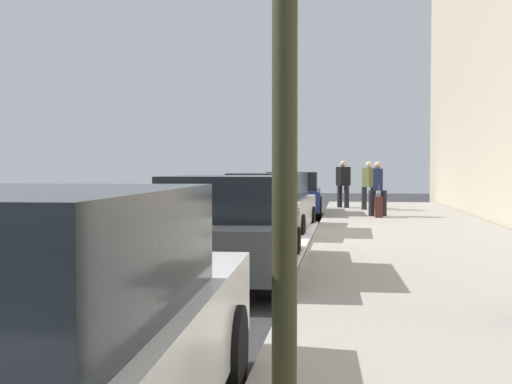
{
  "coord_description": "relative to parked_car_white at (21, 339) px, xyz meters",
  "views": [
    {
      "loc": [
        -14.72,
        -1.66,
        1.61
      ],
      "look_at": [
        -1.43,
        0.18,
        1.12
      ],
      "focal_mm": 44.68,
      "sensor_mm": 36.0,
      "label": 1
    }
  ],
  "objects": [
    {
      "name": "parked_car_white",
      "position": [
        0.0,
        0.0,
        0.0
      ],
      "size": [
        4.45,
        2.03,
        1.51
      ],
      "color": "black",
      "rests_on": "ground"
    },
    {
      "name": "parked_car_charcoal",
      "position": [
        6.15,
        0.04,
        0.0
      ],
      "size": [
        4.52,
        1.99,
        1.51
      ],
      "color": "black",
      "rests_on": "ground"
    },
    {
      "name": "snow_bank_curb",
      "position": [
        10.13,
        -0.63,
        -0.65
      ],
      "size": [
        7.43,
        0.56,
        0.22
      ],
      "primitive_type": "cube",
      "color": "white",
      "rests_on": "ground"
    },
    {
      "name": "parked_car_navy",
      "position": [
        18.38,
        0.1,
        0.0
      ],
      "size": [
        4.55,
        2.01,
        1.51
      ],
      "color": "black",
      "rests_on": "ground"
    },
    {
      "name": "rolling_suitcase",
      "position": [
        16.55,
        -2.63,
        -0.29
      ],
      "size": [
        0.34,
        0.22,
        0.98
      ],
      "color": "#471E19",
      "rests_on": "sidewalk"
    },
    {
      "name": "pedestrian_olive_coat",
      "position": [
        20.35,
        -2.48,
        0.32
      ],
      "size": [
        0.55,
        0.52,
        1.73
      ],
      "color": "black",
      "rests_on": "sidewalk"
    },
    {
      "name": "sidewalk",
      "position": [
        11.77,
        -3.23,
        -0.68
      ],
      "size": [
        28.0,
        4.6,
        0.15
      ],
      "primitive_type": "cube",
      "color": "#A39E93",
      "rests_on": "ground"
    },
    {
      "name": "ground_plane",
      "position": [
        11.77,
        0.07,
        -0.76
      ],
      "size": [
        56.0,
        56.0,
        0.0
      ],
      "primitive_type": "plane",
      "color": "#333335"
    },
    {
      "name": "parked_car_silver",
      "position": [
        12.11,
        0.15,
        0.0
      ],
      "size": [
        4.82,
        2.0,
        1.51
      ],
      "color": "black",
      "rests_on": "ground"
    },
    {
      "name": "pedestrian_black_coat",
      "position": [
        21.34,
        -1.56,
        0.34
      ],
      "size": [
        0.54,
        0.56,
        1.78
      ],
      "color": "black",
      "rests_on": "sidewalk"
    },
    {
      "name": "lane_stripe_centre",
      "position": [
        11.77,
        3.27,
        -0.75
      ],
      "size": [
        28.0,
        0.14,
        0.01
      ],
      "primitive_type": "cube",
      "color": "gold",
      "rests_on": "ground"
    },
    {
      "name": "pedestrian_navy_coat",
      "position": [
        17.07,
        -2.63,
        0.3
      ],
      "size": [
        0.46,
        0.56,
        1.69
      ],
      "color": "black",
      "rests_on": "sidewalk"
    }
  ]
}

